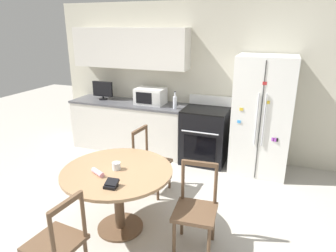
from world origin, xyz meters
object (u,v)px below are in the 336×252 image
Objects in this scene: counter_bottle at (175,102)px; dining_chair_far at (151,162)px; refrigerator at (262,116)px; candle_glass at (116,166)px; wallet at (111,184)px; countertop_tv at (103,90)px; dining_chair_near at (58,244)px; oven_range at (205,135)px; microwave at (150,96)px; dining_chair_right at (196,210)px.

dining_chair_far is at bearing -87.14° from counter_bottle.
dining_chair_far is at bearing -138.21° from refrigerator.
refrigerator reaches higher than candle_glass.
countertop_tv is at bearing 123.75° from wallet.
dining_chair_far is at bearing 2.64° from dining_chair_near.
dining_chair_near is at bearing -113.03° from wallet.
dining_chair_far is at bearing -110.21° from oven_range.
oven_range is 1.20× the size of dining_chair_far.
oven_range is at bearing 177.90° from refrigerator.
counter_bottle is 2.14× the size of wallet.
countertop_tv reaches higher than counter_bottle.
microwave reaches higher than wallet.
dining_chair_far is 0.94m from candle_glass.
wallet is (0.14, -0.34, -0.01)m from candle_glass.
candle_glass is at bearing -54.72° from countertop_tv.
microwave reaches higher than dining_chair_right.
dining_chair_far is 6.64× the size of wallet.
refrigerator reaches higher than wallet.
microwave is 3.69× the size of wallet.
candle_glass is (-0.46, -2.09, 0.31)m from oven_range.
counter_bottle is at bearing 94.74° from wallet.
dining_chair_right is 0.95m from candle_glass.
oven_range is at bearing -3.41° from microwave.
refrigerator is 3.30m from dining_chair_near.
oven_range is at bearing -4.68° from dining_chair_near.
countertop_tv is 0.44× the size of dining_chair_right.
wallet is at bearing -74.33° from microwave.
counter_bottle is 0.32× the size of dining_chair_right.
microwave is at bearing -150.59° from dining_chair_far.
dining_chair_right is 6.64× the size of wallet.
refrigerator is 2.15m from dining_chair_right.
refrigerator is 1.90m from microwave.
microwave is at bearing 105.67° from wallet.
candle_glass is at bearing -4.51° from dining_chair_right.
dining_chair_near is 1.00× the size of dining_chair_right.
counter_bottle is 2.37m from wallet.
wallet is at bearing -56.25° from countertop_tv.
candle_glass is (-0.01, -0.87, 0.34)m from dining_chair_far.
dining_chair_far is 10.01× the size of candle_glass.
refrigerator is 2.01× the size of dining_chair_far.
refrigerator is 1.85m from dining_chair_far.
dining_chair_near is at bearing -64.69° from countertop_tv.
wallet is (-0.74, -0.36, 0.33)m from dining_chair_right.
counter_bottle is at bearing 91.45° from candle_glass.
countertop_tv is at bearing 178.53° from oven_range.
microwave is 2.61m from wallet.
candle_glass is (0.05, -2.01, -0.24)m from counter_bottle.
microwave is at bearing -61.38° from dining_chair_right.
countertop_tv reaches higher than wallet.
counter_bottle reaches higher than dining_chair_near.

